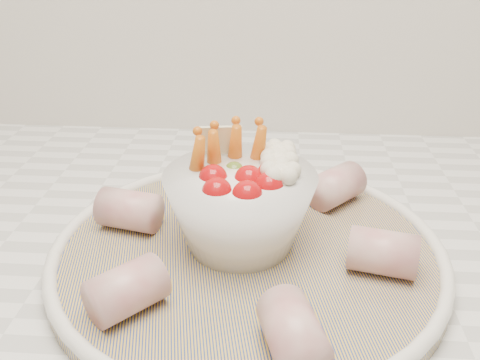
{
  "coord_description": "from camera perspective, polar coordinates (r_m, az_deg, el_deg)",
  "views": [
    {
      "loc": [
        0.2,
        1.04,
        1.2
      ],
      "look_at": [
        0.17,
        1.44,
        1.0
      ],
      "focal_mm": 40.0,
      "sensor_mm": 36.0,
      "label": 1
    }
  ],
  "objects": [
    {
      "name": "serving_platter",
      "position": [
        0.48,
        0.82,
        -7.63
      ],
      "size": [
        0.4,
        0.4,
        0.02
      ],
      "color": "navy",
      "rests_on": "kitchen_counter"
    },
    {
      "name": "veggie_bowl",
      "position": [
        0.46,
        0.14,
        -2.56
      ],
      "size": [
        0.13,
        0.13,
        0.1
      ],
      "color": "white",
      "rests_on": "serving_platter"
    },
    {
      "name": "cured_meat_rolls",
      "position": [
        0.46,
        0.84,
        -5.32
      ],
      "size": [
        0.28,
        0.31,
        0.04
      ],
      "color": "#B05054",
      "rests_on": "serving_platter"
    }
  ]
}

